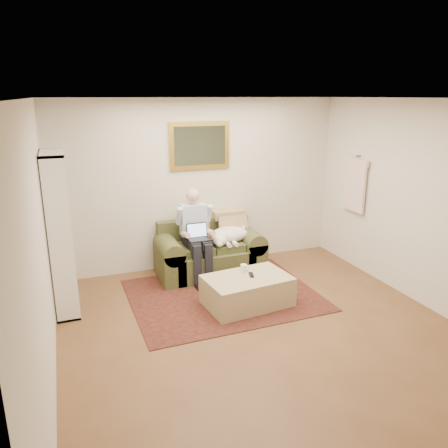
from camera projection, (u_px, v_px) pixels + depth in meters
room_shell at (259, 220)px, 4.84m from camera, size 4.51×5.00×2.61m
rug at (223, 295)px, 5.97m from camera, size 2.51×2.02×0.01m
sofa at (209, 256)px, 6.66m from camera, size 1.58×0.81×0.95m
seated_man at (197, 236)px, 6.34m from camera, size 0.52×0.75×1.33m
laptop at (198, 235)px, 6.27m from camera, size 0.31×0.24×0.22m
sleeping_dog at (229, 235)px, 6.59m from camera, size 0.65×0.41×0.24m
ottoman at (247, 291)px, 5.65m from camera, size 1.14×0.80×0.39m
coffee_mug at (244, 268)px, 5.75m from camera, size 0.08×0.08×0.10m
tv_remote at (251, 275)px, 5.64m from camera, size 0.09×0.16×0.02m
bookshelf at (60, 234)px, 5.34m from camera, size 0.28×0.80×2.00m
wall_mirror at (200, 146)px, 6.57m from camera, size 0.94×0.04×0.72m
hanging_shirt at (355, 182)px, 6.68m from camera, size 0.06×0.52×0.90m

